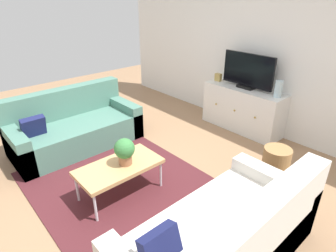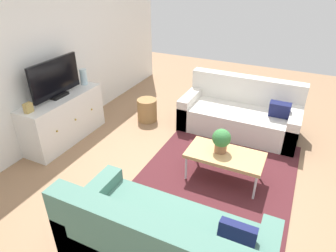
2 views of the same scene
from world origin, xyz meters
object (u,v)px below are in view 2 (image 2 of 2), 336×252
at_px(couch_right_side, 241,114).
at_px(tv_console, 64,119).
at_px(flat_screen_tv, 55,79).
at_px(wicker_basket, 147,110).
at_px(potted_plant, 221,140).
at_px(coffee_table, 225,156).
at_px(mantel_clock, 28,108).
at_px(couch_left_side, 163,248).
at_px(glass_vase, 84,77).

distance_m(couch_right_side, tv_console, 2.81).
relative_size(flat_screen_tv, wicker_basket, 2.27).
xyz_separation_m(couch_right_side, wicker_basket, (-0.40, 1.54, -0.08)).
distance_m(potted_plant, tv_console, 2.44).
xyz_separation_m(coffee_table, mantel_clock, (-0.66, 2.50, 0.43)).
xyz_separation_m(coffee_table, potted_plant, (0.02, 0.07, 0.20)).
bearing_deg(coffee_table, flat_screen_tv, 92.23).
bearing_deg(coffee_table, wicker_basket, 58.97).
relative_size(potted_plant, tv_console, 0.23).
bearing_deg(mantel_clock, couch_right_side, -49.00).
bearing_deg(wicker_basket, tv_console, 142.85).
xyz_separation_m(potted_plant, mantel_clock, (-0.68, 2.43, 0.22)).
xyz_separation_m(potted_plant, tv_console, (-0.12, 2.43, -0.21)).
distance_m(coffee_table, wicker_basket, 1.96).
height_order(potted_plant, flat_screen_tv, flat_screen_tv).
bearing_deg(potted_plant, coffee_table, -107.84).
height_order(couch_right_side, mantel_clock, mantel_clock).
distance_m(coffee_table, potted_plant, 0.22).
bearing_deg(wicker_basket, mantel_clock, 153.34).
relative_size(coffee_table, mantel_clock, 7.27).
height_order(couch_left_side, potted_plant, couch_left_side).
xyz_separation_m(couch_right_side, tv_console, (-1.50, 2.37, 0.09)).
distance_m(couch_left_side, couch_right_side, 2.88).
relative_size(potted_plant, flat_screen_tv, 0.35).
bearing_deg(flat_screen_tv, coffee_table, -87.77).
bearing_deg(glass_vase, wicker_basket, -57.07).
bearing_deg(coffee_table, glass_vase, 79.53).
bearing_deg(mantel_clock, coffee_table, -75.24).
height_order(mantel_clock, wicker_basket, mantel_clock).
height_order(potted_plant, glass_vase, glass_vase).
xyz_separation_m(coffee_table, glass_vase, (0.46, 2.50, 0.49)).
bearing_deg(tv_console, couch_right_side, -57.67).
bearing_deg(tv_console, coffee_table, -87.75).
xyz_separation_m(potted_plant, wicker_basket, (0.98, 1.60, -0.37)).
bearing_deg(couch_left_side, coffee_table, -5.03).
height_order(flat_screen_tv, glass_vase, flat_screen_tv).
bearing_deg(wicker_basket, coffee_table, -121.03).
bearing_deg(couch_left_side, couch_right_side, 0.00).
xyz_separation_m(tv_console, flat_screen_tv, (-0.00, 0.02, 0.64)).
relative_size(tv_console, mantel_clock, 10.48).
distance_m(coffee_table, mantel_clock, 2.63).
distance_m(tv_console, glass_vase, 0.74).
height_order(coffee_table, flat_screen_tv, flat_screen_tv).
xyz_separation_m(flat_screen_tv, wicker_basket, (1.10, -0.86, -0.81)).
xyz_separation_m(tv_console, wicker_basket, (1.10, -0.84, -0.17)).
xyz_separation_m(couch_left_side, potted_plant, (1.50, -0.06, 0.29)).
relative_size(tv_console, glass_vase, 5.46).
height_order(couch_right_side, glass_vase, glass_vase).
bearing_deg(flat_screen_tv, glass_vase, -2.04).
height_order(tv_console, glass_vase, glass_vase).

